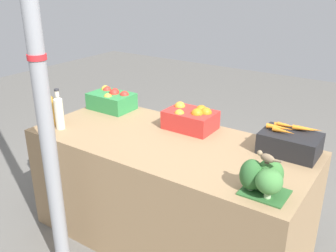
{
  "coord_description": "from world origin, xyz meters",
  "views": [
    {
      "loc": [
        1.23,
        -1.81,
        1.74
      ],
      "look_at": [
        0.0,
        0.0,
        0.85
      ],
      "focal_mm": 40.0,
      "sensor_mm": 36.0,
      "label": 1
    }
  ],
  "objects": [
    {
      "name": "market_table",
      "position": [
        0.0,
        0.0,
        0.38
      ],
      "size": [
        1.82,
        0.82,
        0.75
      ],
      "primitive_type": "cube",
      "color": "#937551",
      "rests_on": "ground_plane"
    },
    {
      "name": "support_pole",
      "position": [
        -0.4,
        -0.61,
        1.28
      ],
      "size": [
        0.1,
        0.1,
        2.56
      ],
      "color": "gray",
      "rests_on": "ground_plane"
    },
    {
      "name": "juice_bottle_cloudy",
      "position": [
        -0.73,
        -0.25,
        0.88
      ],
      "size": [
        0.06,
        0.06,
        0.28
      ],
      "color": "beige",
      "rests_on": "market_table"
    },
    {
      "name": "broccoli_pile",
      "position": [
        0.73,
        -0.25,
        0.84
      ],
      "size": [
        0.24,
        0.2,
        0.17
      ],
      "color": "#2D602D",
      "rests_on": "market_table"
    },
    {
      "name": "ground_plane",
      "position": [
        0.0,
        0.0,
        0.0
      ],
      "size": [
        10.0,
        10.0,
        0.0
      ],
      "primitive_type": "plane",
      "color": "#605E59"
    },
    {
      "name": "carrot_crate",
      "position": [
        0.7,
        0.26,
        0.82
      ],
      "size": [
        0.34,
        0.24,
        0.16
      ],
      "color": "black",
      "rests_on": "market_table"
    },
    {
      "name": "sparrow_bird",
      "position": [
        0.74,
        -0.27,
        0.95
      ],
      "size": [
        0.14,
        0.05,
        0.05
      ],
      "rotation": [
        0.0,
        0.0,
        2.95
      ],
      "color": "#4C3D2D",
      "rests_on": "broccoli_pile"
    },
    {
      "name": "orange_crate",
      "position": [
        0.02,
        0.26,
        0.83
      ],
      "size": [
        0.34,
        0.24,
        0.16
      ],
      "color": "red",
      "rests_on": "market_table"
    },
    {
      "name": "apple_crate",
      "position": [
        -0.71,
        0.26,
        0.83
      ],
      "size": [
        0.34,
        0.24,
        0.16
      ],
      "color": "#2D8442",
      "rests_on": "market_table"
    },
    {
      "name": "juice_bottle_amber",
      "position": [
        -0.83,
        -0.25,
        0.87
      ],
      "size": [
        0.08,
        0.08,
        0.27
      ],
      "color": "gold",
      "rests_on": "market_table"
    }
  ]
}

